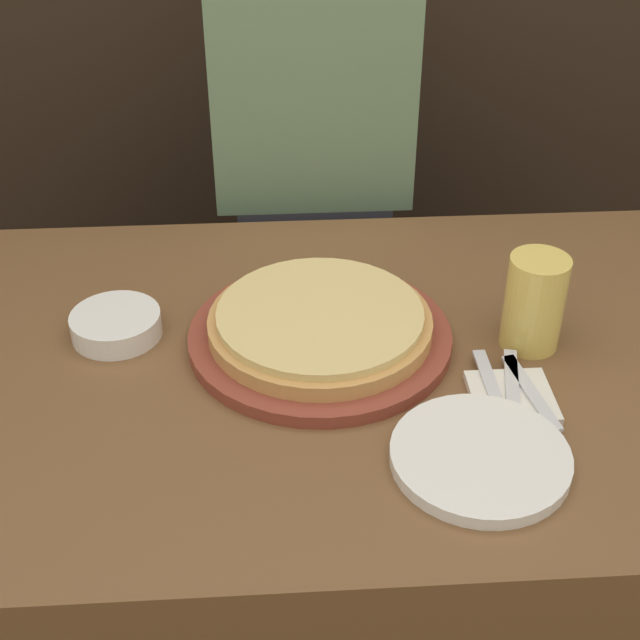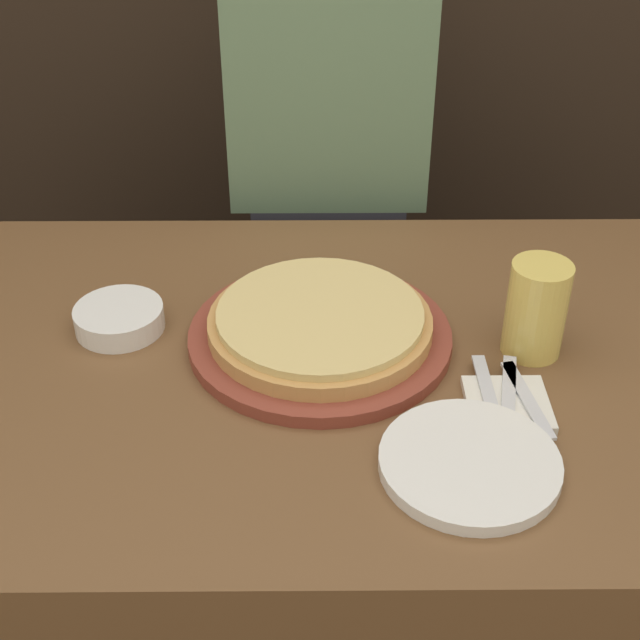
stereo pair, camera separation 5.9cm
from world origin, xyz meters
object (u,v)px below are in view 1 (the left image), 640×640
pizza_on_board (320,328)px  spoon (531,392)px  side_bowl (116,325)px  dinner_knife (512,393)px  diner_person (311,214)px  fork (494,393)px  beer_glass (535,299)px  dinner_plate (480,457)px

pizza_on_board → spoon: size_ratio=2.38×
side_bowl → dinner_knife: bearing=-19.0°
diner_person → pizza_on_board: bearing=-91.7°
fork → diner_person: size_ratio=0.15×
beer_glass → spoon: bearing=-103.5°
dinner_knife → diner_person: bearing=108.5°
side_bowl → diner_person: 0.60m
pizza_on_board → diner_person: bearing=88.3°
beer_glass → side_bowl: bearing=174.4°
dinner_knife → spoon: same height
pizza_on_board → side_bowl: (-0.30, 0.04, -0.01)m
side_bowl → diner_person: size_ratio=0.10×
dinner_plate → side_bowl: bearing=147.8°
side_bowl → beer_glass: bearing=-5.6°
pizza_on_board → fork: (0.22, -0.15, -0.01)m
pizza_on_board → dinner_knife: (0.25, -0.15, -0.01)m
fork → spoon: (0.05, -0.00, 0.00)m
dinner_plate → dinner_knife: dinner_plate is taller
beer_glass → side_bowl: (-0.61, 0.06, -0.06)m
pizza_on_board → dinner_plate: 0.32m
side_bowl → fork: bearing=-19.8°
side_bowl → spoon: (0.57, -0.19, -0.00)m
dinner_plate → fork: bearing=69.4°
pizza_on_board → dinner_knife: 0.29m
side_bowl → spoon: side_bowl is taller
side_bowl → diner_person: bearing=57.9°
beer_glass → fork: (-0.08, -0.13, -0.06)m
pizza_on_board → spoon: bearing=-28.8°
fork → diner_person: bearing=106.6°
diner_person → fork: bearing=-73.4°
beer_glass → fork: 0.17m
dinner_knife → side_bowl: bearing=161.0°
side_bowl → fork: side_bowl is taller
pizza_on_board → beer_glass: (0.31, -0.02, 0.05)m
dinner_knife → diner_person: 0.74m
beer_glass → dinner_plate: beer_glass is taller
diner_person → beer_glass: bearing=-62.9°
dinner_plate → fork: size_ratio=1.18×
side_bowl → pizza_on_board: bearing=-7.3°
beer_glass → spoon: (-0.03, -0.13, -0.06)m
dinner_plate → fork: dinner_plate is taller
pizza_on_board → dinner_knife: pizza_on_board is taller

